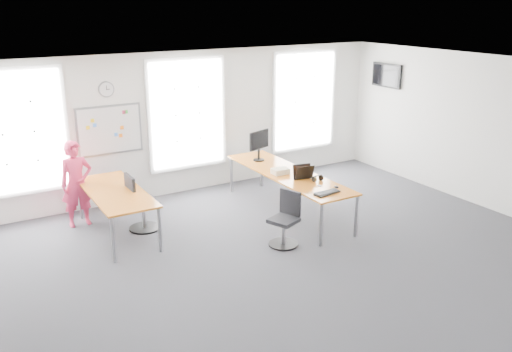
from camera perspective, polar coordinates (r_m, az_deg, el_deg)
floor at (r=8.60m, az=2.13°, el=-9.50°), size 10.00×10.00×0.00m
ceiling at (r=7.69m, az=2.39°, el=10.72°), size 10.00×10.00×0.00m
wall_back at (r=11.47m, az=-8.67°, el=5.38°), size 10.00×0.00×10.00m
wall_right at (r=11.44m, az=23.88°, el=3.99°), size 0.00×10.00×10.00m
window_left at (r=10.68m, az=-23.74°, el=4.20°), size 1.60×0.06×2.20m
window_mid at (r=11.51m, az=-7.27°, el=6.50°), size 1.60×0.06×2.20m
window_right at (r=12.97m, az=5.07°, el=7.88°), size 1.60×0.06×2.20m
desk_right at (r=10.47m, az=3.33°, el=0.08°), size 0.88×3.31×0.81m
desk_left at (r=9.76m, az=-14.56°, el=-1.90°), size 0.89×2.23×0.81m
chair_right at (r=9.19m, az=3.11°, el=-4.82°), size 0.55×0.55×0.94m
chair_left at (r=9.94m, az=-12.12°, el=-3.07°), size 0.56×0.56×1.06m
person at (r=10.35m, az=-18.35°, el=-0.78°), size 0.59×0.39×1.60m
whiteboard at (r=11.01m, az=-15.14°, el=4.69°), size 1.20×0.03×0.90m
wall_clock at (r=10.86m, az=-15.49°, el=8.79°), size 0.30×0.04×0.30m
tv at (r=13.19m, az=13.59°, el=10.26°), size 0.06×0.90×0.55m
keyboard at (r=9.39m, az=7.50°, el=-1.79°), size 0.52×0.26×0.02m
mouse at (r=9.68m, az=8.46°, el=-1.15°), size 0.09×0.12×0.04m
lens_cap at (r=9.75m, az=6.71°, el=-1.03°), size 0.09×0.09×0.01m
headphones at (r=9.99m, az=6.47°, el=-0.25°), size 0.20×0.11×0.12m
laptop_sleeve at (r=10.04m, az=5.00°, el=0.40°), size 0.36×0.26×0.28m
paper_stack at (r=10.36m, az=2.58°, el=0.51°), size 0.32×0.25×0.11m
monitor at (r=11.13m, az=0.33°, el=3.52°), size 0.55×0.24×0.63m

